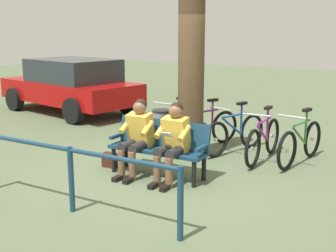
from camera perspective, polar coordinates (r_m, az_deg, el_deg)
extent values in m
plane|color=#566647|center=(7.00, -1.99, -6.37)|extent=(40.00, 40.00, 0.00)
cube|color=navy|center=(6.83, -1.38, -3.12)|extent=(1.63, 0.54, 0.05)
cube|color=navy|center=(6.93, -0.58, -0.88)|extent=(1.61, 0.24, 0.42)
cube|color=navy|center=(6.45, 4.43, -2.86)|extent=(0.09, 0.40, 0.05)
cube|color=navy|center=(7.20, -6.59, -1.26)|extent=(0.09, 0.40, 0.05)
cylinder|color=black|center=(6.43, 3.40, -6.26)|extent=(0.07, 0.07, 0.40)
cylinder|color=black|center=(7.14, -7.05, -4.39)|extent=(0.07, 0.07, 0.40)
cylinder|color=black|center=(6.72, 4.69, -5.44)|extent=(0.07, 0.07, 0.40)
cylinder|color=black|center=(7.41, -5.49, -3.73)|extent=(0.07, 0.07, 0.40)
cube|color=gold|center=(6.62, 1.07, -1.07)|extent=(0.40, 0.33, 0.55)
sphere|color=brown|center=(6.53, 1.00, 1.92)|extent=(0.21, 0.21, 0.21)
sphere|color=black|center=(6.55, 1.12, 2.27)|extent=(0.20, 0.20, 0.20)
cylinder|color=#262628|center=(6.46, 0.99, -3.44)|extent=(0.18, 0.41, 0.15)
cylinder|color=brown|center=(6.37, 0.12, -6.16)|extent=(0.11, 0.11, 0.45)
cube|color=black|center=(6.36, -0.32, -8.03)|extent=(0.10, 0.23, 0.07)
cylinder|color=gold|center=(6.41, 2.13, -0.96)|extent=(0.11, 0.31, 0.23)
cylinder|color=#262628|center=(6.56, -0.54, -3.20)|extent=(0.18, 0.41, 0.15)
cylinder|color=brown|center=(6.47, -1.43, -5.88)|extent=(0.11, 0.11, 0.45)
cube|color=black|center=(6.45, -1.88, -7.72)|extent=(0.10, 0.23, 0.07)
cylinder|color=gold|center=(6.60, -0.95, -0.56)|extent=(0.11, 0.31, 0.23)
cube|color=silver|center=(6.35, -0.22, -1.10)|extent=(0.21, 0.13, 0.09)
cube|color=gold|center=(6.94, -3.59, -0.46)|extent=(0.40, 0.33, 0.55)
sphere|color=brown|center=(6.85, -3.72, 2.40)|extent=(0.21, 0.21, 0.21)
sphere|color=black|center=(6.87, -3.58, 2.74)|extent=(0.20, 0.20, 0.20)
cylinder|color=#262628|center=(6.78, -3.77, -2.70)|extent=(0.18, 0.41, 0.15)
cylinder|color=brown|center=(6.69, -4.68, -5.27)|extent=(0.11, 0.11, 0.45)
cube|color=black|center=(6.68, -5.13, -7.05)|extent=(0.10, 0.23, 0.07)
cylinder|color=gold|center=(6.72, -2.72, -0.33)|extent=(0.11, 0.31, 0.23)
cylinder|color=#262628|center=(6.89, -5.17, -2.48)|extent=(0.18, 0.41, 0.15)
cylinder|color=brown|center=(6.80, -6.08, -5.01)|extent=(0.11, 0.11, 0.45)
cube|color=black|center=(6.79, -6.53, -6.76)|extent=(0.10, 0.23, 0.07)
cylinder|color=gold|center=(6.94, -5.52, 0.03)|extent=(0.11, 0.31, 0.23)
cube|color=#3F1E14|center=(7.40, -7.41, -4.44)|extent=(0.31, 0.16, 0.24)
cylinder|color=#4C3823|center=(7.66, 3.04, 8.40)|extent=(0.46, 0.46, 3.43)
cylinder|color=slate|center=(8.29, -0.81, -0.66)|extent=(0.34, 0.34, 0.75)
cylinder|color=black|center=(8.20, -0.82, 2.00)|extent=(0.36, 0.36, 0.03)
torus|color=black|center=(7.38, 15.23, -3.15)|extent=(0.14, 0.66, 0.66)
cylinder|color=silver|center=(7.38, 15.23, -3.15)|extent=(0.06, 0.07, 0.06)
torus|color=black|center=(8.28, 18.28, -1.63)|extent=(0.14, 0.66, 0.66)
cylinder|color=silver|center=(8.28, 18.28, -1.63)|extent=(0.06, 0.07, 0.06)
cylinder|color=#337238|center=(7.74, 17.02, 0.37)|extent=(0.12, 0.63, 0.04)
cylinder|color=#337238|center=(7.71, 16.68, -1.17)|extent=(0.12, 0.60, 0.43)
cylinder|color=#337238|center=(7.92, 17.52, 0.02)|extent=(0.04, 0.04, 0.55)
cube|color=black|center=(7.87, 17.65, 2.01)|extent=(0.12, 0.23, 0.05)
cylinder|color=#B2B2B7|center=(7.34, 15.82, 1.16)|extent=(0.48, 0.09, 0.03)
torus|color=black|center=(7.39, 10.99, -2.90)|extent=(0.08, 0.66, 0.66)
cylinder|color=silver|center=(7.39, 10.99, -2.90)|extent=(0.05, 0.06, 0.06)
torus|color=black|center=(8.33, 13.43, -1.27)|extent=(0.08, 0.66, 0.66)
cylinder|color=silver|center=(8.33, 13.43, -1.27)|extent=(0.05, 0.06, 0.06)
cylinder|color=#8C268C|center=(7.77, 12.41, 0.68)|extent=(0.06, 0.63, 0.04)
cylinder|color=#8C268C|center=(7.74, 12.15, -0.88)|extent=(0.06, 0.60, 0.43)
cylinder|color=#8C268C|center=(7.96, 12.82, 0.34)|extent=(0.04, 0.04, 0.55)
cube|color=black|center=(7.90, 12.91, 2.33)|extent=(0.10, 0.22, 0.05)
cylinder|color=#B2B2B7|center=(7.36, 11.44, 1.41)|extent=(0.48, 0.05, 0.03)
torus|color=black|center=(7.88, 6.24, -1.76)|extent=(0.24, 0.65, 0.66)
cylinder|color=silver|center=(7.88, 6.24, -1.76)|extent=(0.06, 0.07, 0.06)
torus|color=black|center=(8.64, 10.84, -0.64)|extent=(0.24, 0.65, 0.66)
cylinder|color=silver|center=(8.64, 10.84, -0.64)|extent=(0.06, 0.07, 0.06)
cylinder|color=#1E519E|center=(8.17, 8.73, 1.41)|extent=(0.21, 0.62, 0.04)
cylinder|color=#1E519E|center=(8.16, 8.32, -0.04)|extent=(0.20, 0.58, 0.43)
cylinder|color=#1E519E|center=(8.33, 9.53, 1.03)|extent=(0.04, 0.04, 0.55)
cube|color=black|center=(8.28, 9.60, 2.93)|extent=(0.15, 0.24, 0.05)
cylinder|color=#B2B2B7|center=(7.84, 6.84, 2.26)|extent=(0.47, 0.16, 0.03)
torus|color=black|center=(8.26, 2.15, -1.03)|extent=(0.30, 0.64, 0.66)
cylinder|color=silver|center=(8.26, 2.15, -1.03)|extent=(0.07, 0.07, 0.06)
torus|color=black|center=(8.91, 7.35, -0.13)|extent=(0.30, 0.64, 0.66)
cylinder|color=silver|center=(8.91, 7.35, -0.13)|extent=(0.07, 0.07, 0.06)
cylinder|color=#8C268C|center=(8.50, 4.89, 1.93)|extent=(0.27, 0.60, 0.04)
cylinder|color=#8C268C|center=(8.48, 4.46, 0.55)|extent=(0.25, 0.57, 0.43)
cylinder|color=#8C268C|center=(8.63, 5.81, 1.54)|extent=(0.04, 0.04, 0.55)
cube|color=black|center=(8.58, 5.85, 3.37)|extent=(0.16, 0.24, 0.05)
cylinder|color=#B2B2B7|center=(8.21, 2.74, 2.80)|extent=(0.46, 0.20, 0.03)
torus|color=black|center=(8.36, -1.00, -0.87)|extent=(0.10, 0.66, 0.66)
cylinder|color=silver|center=(8.36, -1.00, -0.87)|extent=(0.05, 0.06, 0.06)
torus|color=black|center=(9.17, 2.87, 0.33)|extent=(0.10, 0.66, 0.66)
cylinder|color=silver|center=(9.17, 2.87, 0.33)|extent=(0.05, 0.06, 0.06)
cylinder|color=black|center=(8.68, 1.04, 2.20)|extent=(0.08, 0.63, 0.04)
cylinder|color=black|center=(8.66, 0.72, 0.82)|extent=(0.07, 0.60, 0.43)
cylinder|color=black|center=(8.84, 1.72, 1.86)|extent=(0.04, 0.04, 0.55)
cube|color=black|center=(8.80, 1.73, 3.66)|extent=(0.10, 0.22, 0.05)
cylinder|color=#B2B2B7|center=(8.33, -0.59, 2.95)|extent=(0.48, 0.06, 0.03)
cylinder|color=navy|center=(4.79, 1.62, -10.09)|extent=(0.07, 0.07, 0.85)
cylinder|color=navy|center=(5.65, -12.48, -6.81)|extent=(0.07, 0.07, 0.85)
cylinder|color=navy|center=(5.54, -12.67, -3.05)|extent=(3.11, 0.22, 0.06)
cube|color=#A50C0C|center=(12.43, -12.68, 4.51)|extent=(4.42, 2.39, 0.55)
cube|color=#262D33|center=(12.20, -12.25, 7.10)|extent=(2.53, 1.97, 0.60)
cylinder|color=black|center=(13.14, -19.32, 3.31)|extent=(0.67, 0.31, 0.64)
cylinder|color=black|center=(14.09, -12.94, 4.28)|extent=(0.67, 0.31, 0.64)
cylinder|color=black|center=(10.86, -12.21, 1.93)|extent=(0.67, 0.31, 0.64)
cylinder|color=black|center=(11.99, -5.28, 3.15)|extent=(0.67, 0.31, 0.64)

